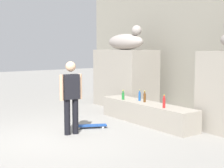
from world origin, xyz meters
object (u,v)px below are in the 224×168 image
at_px(statue_reclining_left, 126,41).
at_px(bottle_brown, 145,97).
at_px(bottle_blue, 140,96).
at_px(bottle_red, 164,102).
at_px(skater, 71,94).
at_px(skateboard, 90,126).
at_px(bottle_green, 123,96).

distance_m(statue_reclining_left, bottle_brown, 2.79).
bearing_deg(bottle_blue, statue_reclining_left, 152.43).
bearing_deg(bottle_red, bottle_blue, 169.67).
relative_size(skater, bottle_blue, 5.60).
bearing_deg(bottle_blue, bottle_brown, -8.31).
bearing_deg(bottle_red, statue_reclining_left, 158.58).
height_order(statue_reclining_left, skateboard, statue_reclining_left).
relative_size(bottle_blue, bottle_green, 1.12).
distance_m(statue_reclining_left, bottle_red, 3.57).
bearing_deg(bottle_green, bottle_brown, 17.35).
height_order(skateboard, bottle_brown, bottle_brown).
distance_m(skater, bottle_green, 2.07).
xyz_separation_m(bottle_green, bottle_red, (1.57, 0.03, 0.03)).
relative_size(statue_reclining_left, bottle_green, 6.12).
height_order(skateboard, bottle_green, bottle_green).
bearing_deg(bottle_green, skater, -72.63).
relative_size(bottle_blue, bottle_red, 0.94).
xyz_separation_m(bottle_red, bottle_brown, (-0.90, 0.17, -0.01)).
relative_size(skateboard, bottle_green, 3.03).
bearing_deg(bottle_red, skateboard, -131.35).
xyz_separation_m(skateboard, bottle_blue, (0.03, 1.55, 0.60)).
bearing_deg(skateboard, bottle_green, 42.56).
xyz_separation_m(bottle_blue, bottle_red, (1.15, -0.21, 0.01)).
bearing_deg(bottle_brown, bottle_blue, 171.69).
distance_m(skater, bottle_red, 2.22).
relative_size(skater, bottle_brown, 5.50).
height_order(skater, bottle_blue, skater).
xyz_separation_m(skater, bottle_red, (0.96, 1.99, -0.25)).
relative_size(bottle_red, bottle_brown, 1.05).
height_order(skater, skateboard, skater).
xyz_separation_m(skateboard, bottle_red, (1.18, 1.34, 0.61)).
bearing_deg(skater, skateboard, 25.04).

